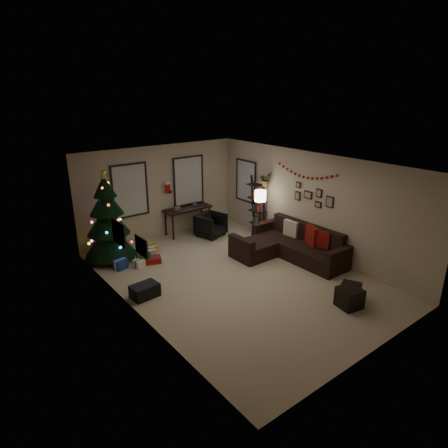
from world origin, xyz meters
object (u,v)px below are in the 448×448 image
(christmas_tree, at_px, (108,223))
(bookshelf, at_px, (258,207))
(desk_chair, at_px, (211,225))
(sofa, at_px, (288,247))
(desk, at_px, (188,211))

(christmas_tree, height_order, bookshelf, christmas_tree)
(desk_chair, height_order, bookshelf, bookshelf)
(christmas_tree, xyz_separation_m, sofa, (3.74, -2.71, -0.71))
(sofa, relative_size, desk, 1.82)
(sofa, relative_size, desk_chair, 3.83)
(bookshelf, bearing_deg, desk_chair, 146.89)
(sofa, distance_m, desk, 3.34)
(christmas_tree, relative_size, desk, 1.62)
(christmas_tree, distance_m, desk, 2.68)
(sofa, distance_m, bookshelf, 1.86)
(desk_chair, relative_size, bookshelf, 0.39)
(christmas_tree, relative_size, sofa, 0.89)
(bookshelf, bearing_deg, sofa, -104.95)
(desk, xyz_separation_m, bookshelf, (1.56, -1.42, 0.17))
(sofa, relative_size, bookshelf, 1.49)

